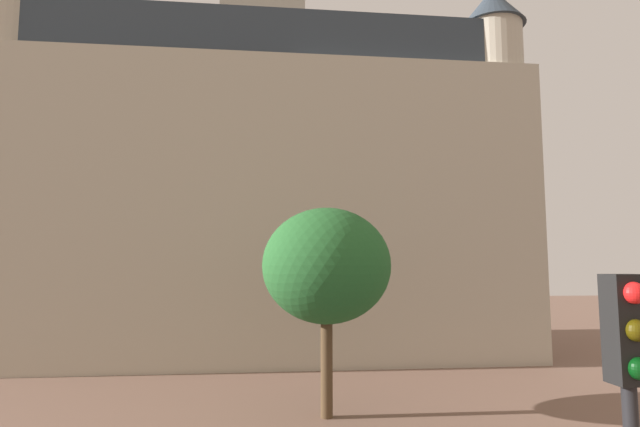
{
  "coord_description": "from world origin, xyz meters",
  "views": [
    {
      "loc": [
        -1.53,
        -1.54,
        4.51
      ],
      "look_at": [
        -0.37,
        9.28,
        5.64
      ],
      "focal_mm": 28.22,
      "sensor_mm": 36.0,
      "label": 1
    }
  ],
  "objects": [
    {
      "name": "tree_curb_far",
      "position": [
        0.33,
        13.84,
        4.49
      ],
      "size": [
        3.94,
        3.94,
        6.29
      ],
      "color": "#4C3823",
      "rests_on": "ground_plane"
    },
    {
      "name": "landmark_building",
      "position": [
        -1.8,
        26.28,
        9.28
      ],
      "size": [
        26.55,
        12.28,
        35.62
      ],
      "color": "#B2A893",
      "rests_on": "ground_plane"
    }
  ]
}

